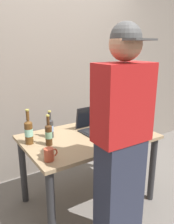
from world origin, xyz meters
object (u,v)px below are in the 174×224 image
(laptop, at_px, (94,125))
(coffee_mug, at_px, (49,154))
(beer_bottle_green, at_px, (49,134))
(beer_bottle_dark, at_px, (50,127))
(person_figure, at_px, (121,147))
(beer_bottle_brown, at_px, (29,131))

(laptop, xyz_separation_m, coffee_mug, (-0.68, -0.37, -0.00))
(beer_bottle_green, height_order, coffee_mug, beer_bottle_green)
(beer_bottle_dark, distance_m, person_figure, 0.84)
(beer_bottle_dark, xyz_separation_m, coffee_mug, (-0.20, -0.43, -0.05))
(laptop, distance_m, beer_bottle_brown, 0.71)
(person_figure, bearing_deg, beer_bottle_brown, 118.63)
(laptop, height_order, beer_bottle_brown, beer_bottle_brown)
(beer_bottle_brown, distance_m, person_figure, 0.89)
(beer_bottle_dark, bearing_deg, coffee_mug, -115.00)
(beer_bottle_green, xyz_separation_m, coffee_mug, (-0.12, -0.27, -0.06))
(laptop, bearing_deg, beer_bottle_dark, 172.41)
(beer_bottle_green, bearing_deg, person_figure, -66.31)
(coffee_mug, bearing_deg, beer_bottle_green, 66.83)
(laptop, relative_size, person_figure, 0.19)
(beer_bottle_brown, height_order, person_figure, person_figure)
(beer_bottle_green, distance_m, person_figure, 0.72)
(beer_bottle_dark, bearing_deg, laptop, -7.59)
(beer_bottle_green, height_order, beer_bottle_dark, beer_bottle_green)
(person_figure, height_order, coffee_mug, person_figure)
(beer_bottle_brown, xyz_separation_m, beer_bottle_dark, (0.23, 0.03, -0.02))
(beer_bottle_green, bearing_deg, laptop, 9.75)
(laptop, relative_size, coffee_mug, 3.01)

